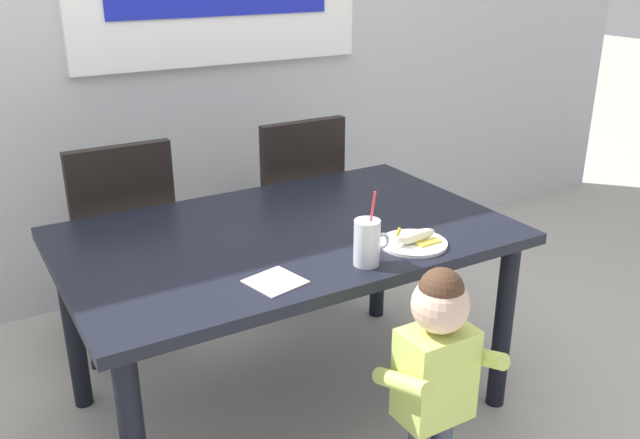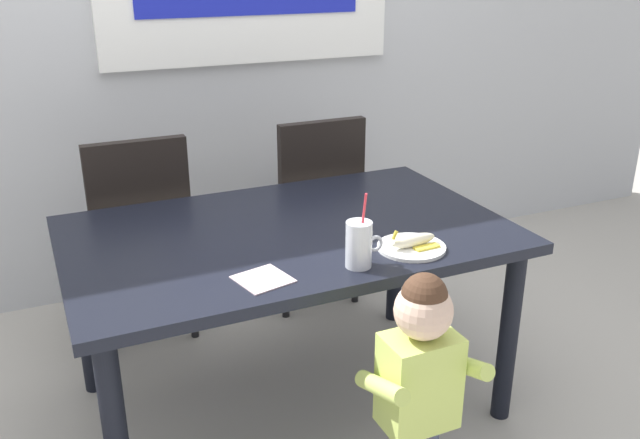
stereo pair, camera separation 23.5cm
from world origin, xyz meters
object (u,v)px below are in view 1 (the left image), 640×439
object	(u,v)px
toddler_standing	(436,364)
snack_plate	(413,243)
dining_chair_left	(120,235)
milk_cup	(367,245)
peeled_banana	(416,237)
dining_chair_right	(292,201)
dining_table	(287,253)
paper_napkin	(275,282)

from	to	relation	value
toddler_standing	snack_plate	distance (m)	0.45
dining_chair_left	snack_plate	xyz separation A→B (m)	(0.73, -1.07, 0.20)
milk_cup	peeled_banana	bearing A→B (deg)	10.20
dining_chair_right	peeled_banana	world-z (taller)	dining_chair_right
milk_cup	dining_table	bearing A→B (deg)	103.62
milk_cup	peeled_banana	world-z (taller)	milk_cup
dining_table	dining_chair_left	size ratio (longest dim) A/B	1.63
dining_table	dining_chair_right	size ratio (longest dim) A/B	1.63
peeled_banana	paper_napkin	world-z (taller)	peeled_banana
dining_chair_left	milk_cup	size ratio (longest dim) A/B	3.82
peeled_banana	paper_napkin	size ratio (longest dim) A/B	1.15
dining_table	toddler_standing	distance (m)	0.71
dining_table	snack_plate	bearing A→B (deg)	-46.44
peeled_banana	toddler_standing	bearing A→B (deg)	-117.28
dining_chair_left	paper_napkin	world-z (taller)	dining_chair_left
paper_napkin	dining_table	bearing A→B (deg)	57.54
dining_chair_right	paper_napkin	xyz separation A→B (m)	(-0.64, -1.08, 0.20)
toddler_standing	snack_plate	bearing A→B (deg)	63.69
dining_chair_right	snack_plate	distance (m)	1.10
milk_cup	peeled_banana	size ratio (longest dim) A/B	1.45
milk_cup	snack_plate	xyz separation A→B (m)	(0.22, 0.05, -0.06)
dining_chair_right	milk_cup	size ratio (longest dim) A/B	3.82
dining_table	dining_chair_left	bearing A→B (deg)	119.11
dining_table	milk_cup	xyz separation A→B (m)	(0.09, -0.38, 0.15)
dining_chair_right	snack_plate	xyz separation A→B (m)	(-0.11, -1.07, 0.20)
dining_chair_left	milk_cup	world-z (taller)	milk_cup
toddler_standing	paper_napkin	world-z (taller)	toddler_standing
dining_table	paper_napkin	size ratio (longest dim) A/B	10.44
dining_chair_right	peeled_banana	xyz separation A→B (m)	(-0.10, -1.08, 0.23)
dining_table	snack_plate	distance (m)	0.46
dining_chair_right	paper_napkin	world-z (taller)	dining_chair_right
dining_table	dining_chair_right	world-z (taller)	dining_chair_right
toddler_standing	dining_table	bearing A→B (deg)	101.42
dining_table	milk_cup	size ratio (longest dim) A/B	6.23
milk_cup	peeled_banana	distance (m)	0.23
dining_chair_right	toddler_standing	world-z (taller)	dining_chair_right
toddler_standing	paper_napkin	distance (m)	0.54
dining_chair_right	snack_plate	bearing A→B (deg)	84.38
peeled_banana	paper_napkin	bearing A→B (deg)	-179.32
dining_chair_right	toddler_standing	distance (m)	1.45
toddler_standing	snack_plate	xyz separation A→B (m)	(0.18, 0.35, 0.22)
snack_plate	paper_napkin	world-z (taller)	snack_plate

